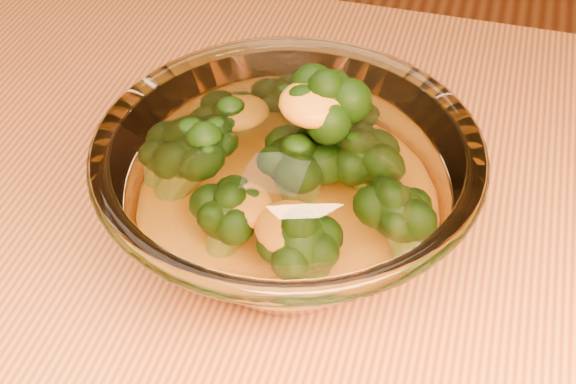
% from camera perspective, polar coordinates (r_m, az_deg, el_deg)
% --- Properties ---
extents(glass_bowl, '(0.21, 0.21, 0.09)m').
position_cam_1_polar(glass_bowl, '(0.45, 0.00, -0.43)').
color(glass_bowl, white).
rests_on(glass_bowl, table).
extents(cheese_sauce, '(0.12, 0.12, 0.03)m').
position_cam_1_polar(cheese_sauce, '(0.47, -0.00, -2.20)').
color(cheese_sauce, orange).
rests_on(cheese_sauce, glass_bowl).
extents(broccoli_heap, '(0.16, 0.15, 0.09)m').
position_cam_1_polar(broccoli_heap, '(0.45, -0.17, 1.79)').
color(broccoli_heap, black).
rests_on(broccoli_heap, cheese_sauce).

